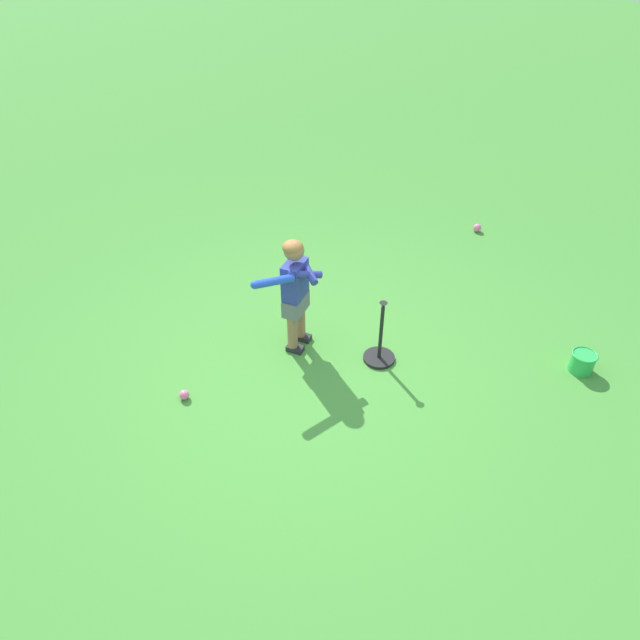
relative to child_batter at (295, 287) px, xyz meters
name	(u,v)px	position (x,y,z in m)	size (l,w,h in m)	color
ground_plane	(301,366)	(0.16, 0.23, -0.65)	(40.00, 40.00, 0.00)	#479338
child_batter	(295,287)	(0.00, 0.00, 0.00)	(0.62, 0.36, 1.08)	#232328
play_ball_far_right	(477,228)	(-2.96, -0.03, -0.60)	(0.10, 0.10, 0.10)	pink
play_ball_near_batter	(184,395)	(1.11, -0.15, -0.61)	(0.08, 0.08, 0.08)	pink
batting_tee	(380,350)	(-0.39, 0.65, -0.55)	(0.28, 0.28, 0.62)	black
toy_bucket	(582,362)	(-1.52, 1.96, -0.55)	(0.22, 0.22, 0.19)	green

